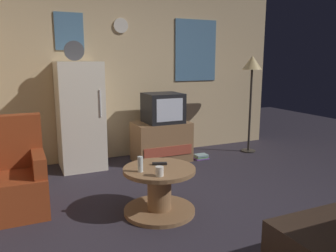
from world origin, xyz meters
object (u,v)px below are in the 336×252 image
object	(u,v)px
coffee_table	(159,190)
book_stack	(201,157)
wine_glass	(140,164)
armchair	(10,179)
standing_lamp	(252,70)
fridge	(80,116)
tv_stand	(161,142)
crt_tv	(163,108)
remote_control	(160,164)
mug_ceramic_white	(160,171)

from	to	relation	value
coffee_table	book_stack	distance (m)	1.98
wine_glass	book_stack	xyz separation A→B (m)	(1.54, 1.50, -0.51)
armchair	book_stack	xyz separation A→B (m)	(2.69, 0.81, -0.30)
standing_lamp	book_stack	xyz separation A→B (m)	(-0.95, -0.06, -1.32)
book_stack	armchair	bearing A→B (deg)	-163.26
fridge	tv_stand	xyz separation A→B (m)	(1.17, -0.17, -0.46)
standing_lamp	wine_glass	xyz separation A→B (m)	(-2.49, -1.56, -0.81)
tv_stand	armchair	distance (m)	2.32
crt_tv	armchair	bearing A→B (deg)	-154.82
fridge	tv_stand	world-z (taller)	fridge
remote_control	book_stack	world-z (taller)	remote_control
standing_lamp	crt_tv	bearing A→B (deg)	175.38
fridge	armchair	world-z (taller)	fridge
wine_glass	tv_stand	bearing A→B (deg)	60.85
coffee_table	tv_stand	bearing A→B (deg)	66.13
fridge	crt_tv	distance (m)	1.21
mug_ceramic_white	book_stack	xyz separation A→B (m)	(1.42, 1.68, -0.48)
crt_tv	standing_lamp	distance (m)	1.62
fridge	coffee_table	distance (m)	1.94
remote_control	armchair	distance (m)	1.52
remote_control	armchair	world-z (taller)	armchair
fridge	mug_ceramic_white	world-z (taller)	fridge
coffee_table	mug_ceramic_white	size ratio (longest dim) A/B	8.00
fridge	wine_glass	distance (m)	1.88
coffee_table	wine_glass	bearing A→B (deg)	-170.08
crt_tv	remote_control	xyz separation A→B (m)	(-0.71, -1.56, -0.33)
standing_lamp	remote_control	xyz separation A→B (m)	(-2.24, -1.43, -0.88)
mug_ceramic_white	book_stack	distance (m)	2.25
crt_tv	armchair	distance (m)	2.39
tv_stand	mug_ceramic_white	distance (m)	2.05
wine_glass	armchair	world-z (taller)	armchair
mug_ceramic_white	standing_lamp	bearing A→B (deg)	36.38
tv_stand	book_stack	bearing A→B (deg)	-17.58
remote_control	crt_tv	bearing A→B (deg)	85.09
fridge	crt_tv	xyz separation A→B (m)	(1.19, -0.17, 0.06)
crt_tv	coffee_table	size ratio (longest dim) A/B	0.75
standing_lamp	mug_ceramic_white	bearing A→B (deg)	-143.62
crt_tv	remote_control	size ratio (longest dim) A/B	3.60
mug_ceramic_white	tv_stand	bearing A→B (deg)	66.32
tv_stand	armchair	size ratio (longest dim) A/B	0.87
standing_lamp	wine_glass	world-z (taller)	standing_lamp
armchair	book_stack	size ratio (longest dim) A/B	4.40
crt_tv	coffee_table	world-z (taller)	crt_tv
wine_glass	armchair	size ratio (longest dim) A/B	0.16
wine_glass	armchair	distance (m)	1.36
coffee_table	armchair	bearing A→B (deg)	154.38
coffee_table	book_stack	world-z (taller)	coffee_table
tv_stand	coffee_table	world-z (taller)	tv_stand
crt_tv	armchair	world-z (taller)	crt_tv
remote_control	coffee_table	bearing A→B (deg)	-94.87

